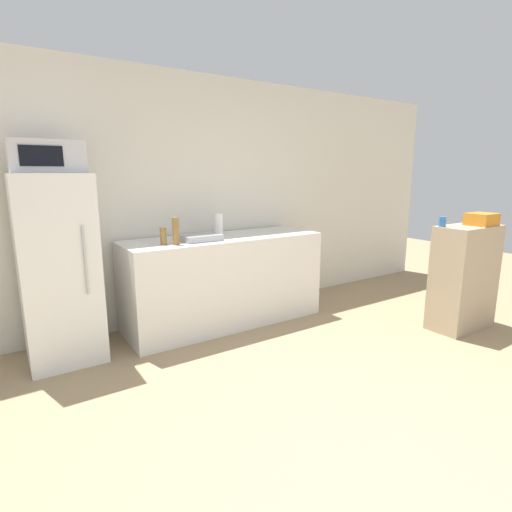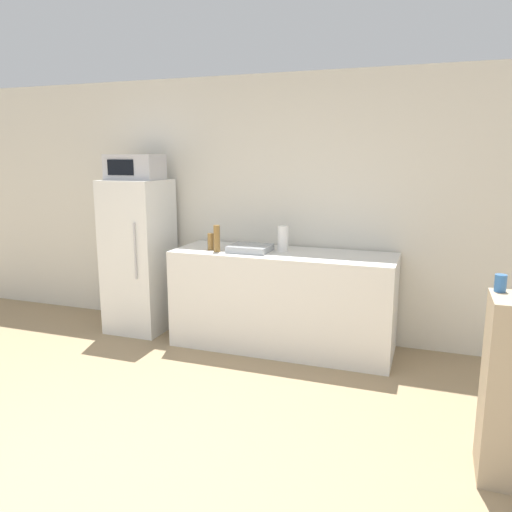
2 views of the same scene
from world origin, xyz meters
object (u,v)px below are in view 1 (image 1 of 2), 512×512
at_px(bottle_short, 163,236).
at_px(jar, 442,222).
at_px(refrigerator, 59,270).
at_px(paper_towel_roll, 218,225).
at_px(microwave, 47,157).
at_px(bottle_tall, 176,231).
at_px(basket, 482,219).

xyz_separation_m(bottle_short, jar, (2.37, -1.26, 0.10)).
height_order(refrigerator, paper_towel_roll, refrigerator).
distance_m(microwave, paper_towel_roll, 1.68).
xyz_separation_m(bottle_tall, basket, (2.70, -1.35, 0.07)).
height_order(bottle_tall, paper_towel_roll, bottle_tall).
bearing_deg(jar, paper_towel_roll, 139.77).
bearing_deg(bottle_tall, bottle_short, 144.88).
xyz_separation_m(bottle_tall, bottle_short, (-0.10, 0.07, -0.05)).
bearing_deg(jar, basket, -20.53).
bearing_deg(paper_towel_roll, refrigerator, -177.54).
relative_size(bottle_tall, bottle_short, 1.56).
xyz_separation_m(microwave, paper_towel_roll, (1.55, 0.07, -0.66)).
bearing_deg(bottle_tall, refrigerator, 169.24).
relative_size(jar, paper_towel_roll, 0.41).
relative_size(refrigerator, bottle_tall, 6.28).
distance_m(bottle_tall, paper_towel_roll, 0.63).
bearing_deg(bottle_short, refrigerator, 172.35).
relative_size(basket, jar, 2.83).
height_order(jar, paper_towel_roll, paper_towel_roll).
xyz_separation_m(refrigerator, basket, (3.67, -1.53, 0.34)).
bearing_deg(paper_towel_roll, bottle_tall, -156.25).
height_order(microwave, basket, microwave).
height_order(microwave, bottle_tall, microwave).
height_order(refrigerator, microwave, microwave).
height_order(microwave, jar, microwave).
bearing_deg(refrigerator, paper_towel_roll, 2.46).
relative_size(refrigerator, jar, 16.16).
distance_m(refrigerator, microwave, 0.92).
distance_m(microwave, bottle_tall, 1.19).
height_order(refrigerator, basket, refrigerator).
bearing_deg(refrigerator, bottle_tall, -10.76).
relative_size(refrigerator, paper_towel_roll, 6.63).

